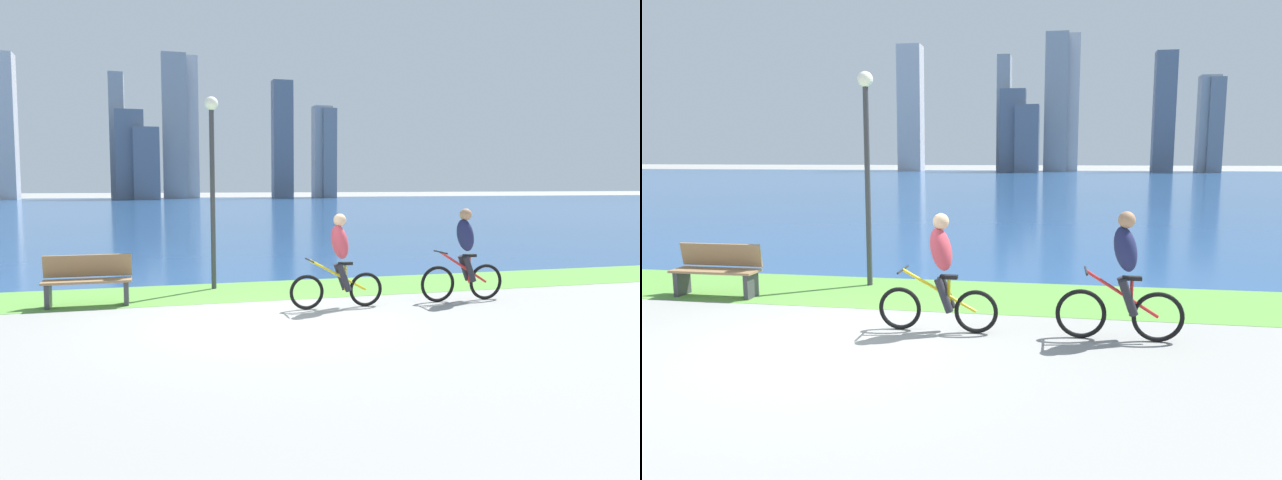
{
  "view_description": "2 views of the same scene",
  "coord_description": "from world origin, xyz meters",
  "views": [
    {
      "loc": [
        -1.78,
        -9.39,
        2.15
      ],
      "look_at": [
        1.18,
        1.21,
        1.16
      ],
      "focal_mm": 34.83,
      "sensor_mm": 36.0,
      "label": 1
    },
    {
      "loc": [
        2.95,
        -6.69,
        2.4
      ],
      "look_at": [
        1.64,
        1.22,
        1.22
      ],
      "focal_mm": 32.07,
      "sensor_mm": 36.0,
      "label": 2
    }
  ],
  "objects": [
    {
      "name": "lamppost_tall",
      "position": [
        -0.48,
        3.39,
        2.56
      ],
      "size": [
        0.28,
        0.28,
        3.91
      ],
      "color": "#38383D",
      "rests_on": "ground"
    },
    {
      "name": "bay_water_surface",
      "position": [
        0.0,
        48.09,
        0.0
      ],
      "size": [
        300.0,
        88.12,
        0.0
      ],
      "primitive_type": "cube",
      "color": "navy",
      "rests_on": "ground"
    },
    {
      "name": "ground_plane",
      "position": [
        0.0,
        0.0,
        0.0
      ],
      "size": [
        300.0,
        300.0,
        0.0
      ],
      "primitive_type": "plane",
      "color": "gray"
    },
    {
      "name": "cyclist_lead",
      "position": [
        1.41,
        0.79,
        0.83
      ],
      "size": [
        1.68,
        0.52,
        1.64
      ],
      "color": "black",
      "rests_on": "ground"
    },
    {
      "name": "cyclist_trailing",
      "position": [
        3.83,
        0.82,
        0.84
      ],
      "size": [
        1.65,
        0.52,
        1.71
      ],
      "color": "black",
      "rests_on": "ground"
    },
    {
      "name": "city_skyline_far_shore",
      "position": [
        1.16,
        84.77,
        8.5
      ],
      "size": [
        49.5,
        10.54,
        21.28
      ],
      "color": "#B7B7BC",
      "rests_on": "ground"
    },
    {
      "name": "bench_near_path",
      "position": [
        -2.82,
        2.18,
        0.45
      ],
      "size": [
        1.5,
        0.47,
        0.9
      ],
      "color": "olive",
      "rests_on": "ground"
    },
    {
      "name": "grass_strip_bayside",
      "position": [
        0.0,
        2.89,
        0.0
      ],
      "size": [
        120.0,
        2.29,
        0.01
      ],
      "primitive_type": "cube",
      "color": "#59933D",
      "rests_on": "ground"
    }
  ]
}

